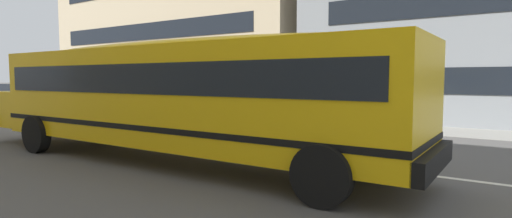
{
  "coord_description": "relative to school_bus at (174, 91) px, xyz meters",
  "views": [
    {
      "loc": [
        7.7,
        -8.83,
        2.02
      ],
      "look_at": [
        2.39,
        -0.96,
        1.29
      ],
      "focal_mm": 28.13,
      "sensor_mm": 36.0,
      "label": 1
    }
  ],
  "objects": [
    {
      "name": "parked_car_silver_end_of_row",
      "position": [
        -22.51,
        7.1,
        -0.88
      ],
      "size": [
        3.95,
        1.97,
        1.64
      ],
      "rotation": [
        0.0,
        0.0,
        0.03
      ],
      "color": "#B7BABF",
      "rests_on": "ground_plane"
    },
    {
      "name": "parked_car_maroon_by_hydrant",
      "position": [
        -9.11,
        6.99,
        -0.88
      ],
      "size": [
        3.98,
        2.04,
        1.64
      ],
      "rotation": [
        0.0,
        0.0,
        -0.05
      ],
      "color": "maroon",
      "rests_on": "ground_plane"
    },
    {
      "name": "lane_centreline",
      "position": [
        -0.64,
        1.93,
        -1.72
      ],
      "size": [
        110.0,
        0.16,
        0.01
      ],
      "primitive_type": "cube",
      "color": "silver",
      "rests_on": "ground_plane"
    },
    {
      "name": "school_bus",
      "position": [
        0.0,
        0.0,
        0.0
      ],
      "size": [
        12.99,
        3.07,
        2.9
      ],
      "rotation": [
        0.0,
        0.0,
        3.15
      ],
      "color": "yellow",
      "rests_on": "ground_plane"
    },
    {
      "name": "ground_plane",
      "position": [
        -0.64,
        1.93,
        -1.72
      ],
      "size": [
        400.0,
        400.0,
        0.0
      ],
      "primitive_type": "plane",
      "color": "#54514F"
    },
    {
      "name": "sidewalk_far",
      "position": [
        -0.64,
        9.76,
        -1.72
      ],
      "size": [
        120.0,
        3.0,
        0.01
      ],
      "primitive_type": "cube",
      "color": "gray",
      "rests_on": "ground_plane"
    }
  ]
}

